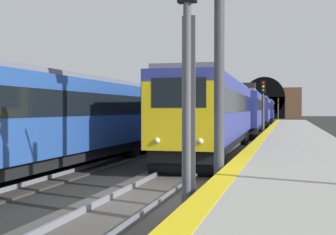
# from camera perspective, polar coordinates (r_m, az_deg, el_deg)

# --- Properties ---
(ground_plane) EXTENTS (320.00, 320.00, 0.00)m
(ground_plane) POSITION_cam_1_polar(r_m,az_deg,el_deg) (11.88, -3.95, -10.88)
(ground_plane) COLOR black
(platform_right) EXTENTS (112.00, 4.08, 0.95)m
(platform_right) POSITION_cam_1_polar(r_m,az_deg,el_deg) (11.16, 17.46, -9.21)
(platform_right) COLOR #9E9B93
(platform_right) RESTS_ON ground_plane
(platform_right_edge_strip) EXTENTS (112.00, 0.50, 0.01)m
(platform_right_edge_strip) POSITION_cam_1_polar(r_m,az_deg,el_deg) (11.16, 8.19, -6.68)
(platform_right_edge_strip) COLOR yellow
(platform_right_edge_strip) RESTS_ON platform_right
(track_main_line) EXTENTS (160.00, 2.86, 0.21)m
(track_main_line) POSITION_cam_1_polar(r_m,az_deg,el_deg) (11.87, -3.95, -10.69)
(track_main_line) COLOR #4C4742
(track_main_line) RESTS_ON ground_plane
(train_main_approaching) EXTENTS (74.92, 3.19, 4.98)m
(train_main_approaching) POSITION_cam_1_polar(r_m,az_deg,el_deg) (52.02, 11.05, 0.90)
(train_main_approaching) COLOR navy
(train_main_approaching) RESTS_ON ground_plane
(train_adjacent_platform) EXTENTS (37.37, 3.08, 3.80)m
(train_adjacent_platform) POSITION_cam_1_polar(r_m,az_deg,el_deg) (25.74, -4.35, 0.41)
(train_adjacent_platform) COLOR #264C99
(train_adjacent_platform) RESTS_ON ground_plane
(railway_signal_near) EXTENTS (0.39, 0.38, 5.37)m
(railway_signal_near) POSITION_cam_1_polar(r_m,az_deg,el_deg) (9.01, 2.52, 5.38)
(railway_signal_near) COLOR #4C4C54
(railway_signal_near) RESTS_ON ground_plane
(railway_signal_mid) EXTENTS (0.39, 0.38, 4.83)m
(railway_signal_mid) POSITION_cam_1_polar(r_m,az_deg,el_deg) (37.05, 12.20, 1.78)
(railway_signal_mid) COLOR #4C4C54
(railway_signal_mid) RESTS_ON ground_plane
(railway_signal_far) EXTENTS (0.39, 0.38, 4.85)m
(railway_signal_far) POSITION_cam_1_polar(r_m,az_deg,el_deg) (93.77, 14.06, 1.32)
(railway_signal_far) COLOR #4C4C54
(railway_signal_far) RESTS_ON ground_plane
(overhead_signal_gantry) EXTENTS (0.70, 9.13, 6.96)m
(overhead_signal_gantry) POSITION_cam_1_polar(r_m,az_deg,el_deg) (13.74, -12.42, 13.00)
(overhead_signal_gantry) COLOR #3F3F47
(overhead_signal_gantry) RESTS_ON ground_plane
(tunnel_portal) EXTENTS (2.91, 19.41, 11.26)m
(tunnel_portal) POSITION_cam_1_polar(r_m,az_deg,el_deg) (122.84, 12.36, 1.83)
(tunnel_portal) COLOR brown
(tunnel_portal) RESTS_ON ground_plane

